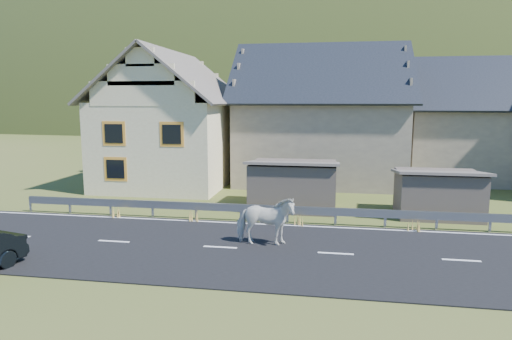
# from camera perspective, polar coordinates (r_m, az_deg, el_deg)

# --- Properties ---
(ground) EXTENTS (160.00, 160.00, 0.00)m
(ground) POSITION_cam_1_polar(r_m,az_deg,el_deg) (15.85, 9.92, -10.39)
(ground) COLOR #374B16
(ground) RESTS_ON ground
(road) EXTENTS (60.00, 7.00, 0.04)m
(road) POSITION_cam_1_polar(r_m,az_deg,el_deg) (15.84, 9.92, -10.32)
(road) COLOR black
(road) RESTS_ON ground
(lane_markings) EXTENTS (60.00, 6.60, 0.01)m
(lane_markings) POSITION_cam_1_polar(r_m,az_deg,el_deg) (15.83, 9.92, -10.23)
(lane_markings) COLOR silver
(lane_markings) RESTS_ON road
(guardrail) EXTENTS (28.10, 0.09, 0.75)m
(guardrail) POSITION_cam_1_polar(r_m,az_deg,el_deg) (19.22, 9.92, -5.21)
(guardrail) COLOR #93969B
(guardrail) RESTS_ON ground
(shed_left) EXTENTS (4.30, 3.30, 2.40)m
(shed_left) POSITION_cam_1_polar(r_m,az_deg,el_deg) (21.93, 4.69, -1.93)
(shed_left) COLOR brown
(shed_left) RESTS_ON ground
(shed_right) EXTENTS (3.80, 2.90, 2.20)m
(shed_right) POSITION_cam_1_polar(r_m,az_deg,el_deg) (21.90, 21.79, -2.82)
(shed_right) COLOR brown
(shed_right) RESTS_ON ground
(house_cream) EXTENTS (7.80, 9.80, 8.30)m
(house_cream) POSITION_cam_1_polar(r_m,az_deg,el_deg) (28.72, -10.49, 7.02)
(house_cream) COLOR beige
(house_cream) RESTS_ON ground
(house_stone_a) EXTENTS (10.80, 9.80, 8.90)m
(house_stone_a) POSITION_cam_1_polar(r_m,az_deg,el_deg) (29.99, 8.11, 7.68)
(house_stone_a) COLOR gray
(house_stone_a) RESTS_ON ground
(house_stone_b) EXTENTS (9.80, 8.80, 8.10)m
(house_stone_b) POSITION_cam_1_polar(r_m,az_deg,el_deg) (33.29, 25.77, 6.31)
(house_stone_b) COLOR gray
(house_stone_b) RESTS_ON ground
(mountain) EXTENTS (440.00, 280.00, 260.00)m
(mountain) POSITION_cam_1_polar(r_m,az_deg,el_deg) (196.67, 11.00, 1.27)
(mountain) COLOR #263614
(mountain) RESTS_ON ground
(conifer_patch) EXTENTS (76.00, 50.00, 28.00)m
(conifer_patch) POSITION_cam_1_polar(r_m,az_deg,el_deg) (136.47, -14.29, 8.87)
(conifer_patch) COLOR black
(conifer_patch) RESTS_ON ground
(horse) EXTENTS (1.06, 2.15, 1.78)m
(horse) POSITION_cam_1_polar(r_m,az_deg,el_deg) (16.24, 1.15, -6.35)
(horse) COLOR silver
(horse) RESTS_ON road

